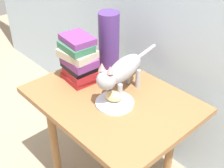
# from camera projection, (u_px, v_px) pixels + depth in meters

# --- Properties ---
(side_table) EXTENTS (0.80, 0.60, 0.61)m
(side_table) POSITION_uv_depth(u_px,v_px,m) (112.00, 111.00, 1.54)
(side_table) COLOR olive
(side_table) RESTS_ON ground
(plate) EXTENTS (0.18, 0.18, 0.01)m
(plate) POSITION_uv_depth(u_px,v_px,m) (115.00, 103.00, 1.44)
(plate) COLOR silver
(plate) RESTS_ON side_table
(bread_roll) EXTENTS (0.10, 0.09, 0.05)m
(bread_roll) POSITION_uv_depth(u_px,v_px,m) (114.00, 96.00, 1.43)
(bread_roll) COLOR #E0BC7A
(bread_roll) RESTS_ON plate
(cat) EXTENTS (0.14, 0.47, 0.23)m
(cat) POSITION_uv_depth(u_px,v_px,m) (122.00, 72.00, 1.44)
(cat) COLOR #99999E
(cat) RESTS_ON side_table
(book_stack) EXTENTS (0.20, 0.16, 0.25)m
(book_stack) POSITION_uv_depth(u_px,v_px,m) (78.00, 60.00, 1.55)
(book_stack) COLOR maroon
(book_stack) RESTS_ON side_table
(green_vase) EXTENTS (0.11, 0.11, 0.33)m
(green_vase) POSITION_uv_depth(u_px,v_px,m) (109.00, 42.00, 1.63)
(green_vase) COLOR #4C2D72
(green_vase) RESTS_ON side_table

